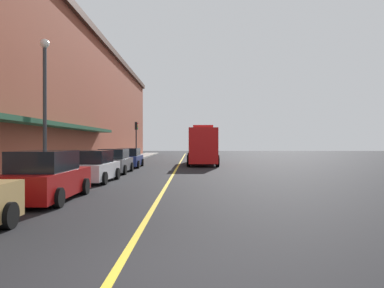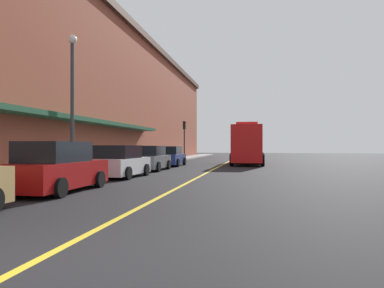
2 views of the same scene
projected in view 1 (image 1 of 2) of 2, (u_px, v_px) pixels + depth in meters
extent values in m
plane|color=black|center=(178.00, 166.00, 30.25)|extent=(112.00, 112.00, 0.00)
cube|color=gray|center=(107.00, 165.00, 30.25)|extent=(2.40, 70.00, 0.15)
cube|color=gold|center=(178.00, 166.00, 30.25)|extent=(0.16, 70.00, 0.01)
cube|color=brown|center=(28.00, 95.00, 29.23)|extent=(10.21, 64.00, 12.09)
cube|color=#472D23|center=(91.00, 26.00, 29.21)|extent=(0.40, 64.00, 0.60)
cube|color=#19472D|center=(60.00, 125.00, 21.24)|extent=(1.20, 22.40, 0.24)
cylinder|color=black|center=(9.00, 215.00, 8.30)|extent=(0.24, 0.65, 0.64)
cube|color=maroon|center=(48.00, 183.00, 12.39)|extent=(1.86, 4.62, 0.87)
cube|color=black|center=(45.00, 161.00, 12.16)|extent=(1.66, 2.55, 0.72)
cylinder|color=black|center=(39.00, 186.00, 13.81)|extent=(0.23, 0.64, 0.64)
cylinder|color=black|center=(85.00, 186.00, 13.83)|extent=(0.23, 0.64, 0.64)
cylinder|color=black|center=(0.00, 198.00, 10.96)|extent=(0.23, 0.64, 0.64)
cylinder|color=black|center=(59.00, 198.00, 10.98)|extent=(0.23, 0.64, 0.64)
cube|color=silver|center=(93.00, 171.00, 18.25)|extent=(2.01, 4.18, 0.81)
cube|color=black|center=(92.00, 157.00, 18.04)|extent=(1.76, 2.32, 0.66)
cylinder|color=black|center=(84.00, 173.00, 19.56)|extent=(0.24, 0.65, 0.64)
cylinder|color=black|center=(117.00, 174.00, 19.50)|extent=(0.24, 0.65, 0.64)
cylinder|color=black|center=(66.00, 178.00, 17.00)|extent=(0.24, 0.65, 0.64)
cylinder|color=black|center=(104.00, 178.00, 16.94)|extent=(0.24, 0.65, 0.64)
cube|color=#595B60|center=(115.00, 164.00, 23.58)|extent=(1.78, 4.24, 0.80)
cube|color=black|center=(115.00, 154.00, 23.36)|extent=(1.60, 2.33, 0.66)
cylinder|color=black|center=(107.00, 167.00, 24.89)|extent=(0.22, 0.64, 0.64)
cylinder|color=black|center=(132.00, 167.00, 24.89)|extent=(0.22, 0.64, 0.64)
cylinder|color=black|center=(97.00, 170.00, 22.27)|extent=(0.22, 0.64, 0.64)
cylinder|color=black|center=(125.00, 170.00, 22.27)|extent=(0.22, 0.64, 0.64)
cube|color=navy|center=(129.00, 160.00, 29.01)|extent=(1.88, 4.32, 0.78)
cube|color=black|center=(129.00, 152.00, 28.79)|extent=(1.67, 2.39, 0.64)
cylinder|color=black|center=(121.00, 163.00, 30.33)|extent=(0.23, 0.64, 0.64)
cylinder|color=black|center=(143.00, 162.00, 30.36)|extent=(0.23, 0.64, 0.64)
cylinder|color=black|center=(115.00, 164.00, 27.67)|extent=(0.23, 0.64, 0.64)
cylinder|color=black|center=(138.00, 164.00, 27.69)|extent=(0.23, 0.64, 0.64)
cube|color=red|center=(203.00, 146.00, 29.61)|extent=(2.42, 2.62, 2.99)
cube|color=red|center=(202.00, 146.00, 34.48)|extent=(2.42, 6.37, 2.75)
cube|color=red|center=(203.00, 127.00, 29.61)|extent=(1.69, 0.60, 0.24)
cylinder|color=black|center=(218.00, 161.00, 29.71)|extent=(0.30, 1.00, 1.00)
cylinder|color=black|center=(189.00, 161.00, 29.71)|extent=(0.30, 1.00, 1.00)
cylinder|color=black|center=(215.00, 159.00, 33.69)|extent=(0.30, 1.00, 1.00)
cylinder|color=black|center=(189.00, 159.00, 33.69)|extent=(0.30, 1.00, 1.00)
cylinder|color=black|center=(213.00, 158.00, 36.26)|extent=(0.30, 1.00, 1.00)
cylinder|color=black|center=(190.00, 158.00, 36.27)|extent=(0.30, 1.00, 1.00)
cylinder|color=#4C4C51|center=(116.00, 159.00, 29.96)|extent=(0.07, 0.07, 1.05)
cube|color=black|center=(116.00, 151.00, 29.96)|extent=(0.14, 0.18, 0.28)
cylinder|color=#4C4C51|center=(113.00, 159.00, 28.84)|extent=(0.07, 0.07, 1.05)
cube|color=black|center=(113.00, 151.00, 28.84)|extent=(0.14, 0.18, 0.28)
cylinder|color=#4C4C51|center=(90.00, 164.00, 22.37)|extent=(0.07, 0.07, 1.05)
cube|color=black|center=(90.00, 154.00, 22.37)|extent=(0.14, 0.18, 0.28)
cylinder|color=#33383D|center=(45.00, 115.00, 17.00)|extent=(0.18, 0.18, 6.50)
sphere|color=white|center=(45.00, 44.00, 16.99)|extent=(0.44, 0.44, 0.44)
cylinder|color=#232326|center=(137.00, 144.00, 40.77)|extent=(0.14, 0.14, 3.40)
cube|color=black|center=(137.00, 126.00, 40.76)|extent=(0.28, 0.36, 0.90)
sphere|color=red|center=(138.00, 123.00, 40.76)|extent=(0.16, 0.16, 0.16)
sphere|color=gold|center=(138.00, 126.00, 40.76)|extent=(0.16, 0.16, 0.16)
sphere|color=green|center=(138.00, 128.00, 40.76)|extent=(0.16, 0.16, 0.16)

